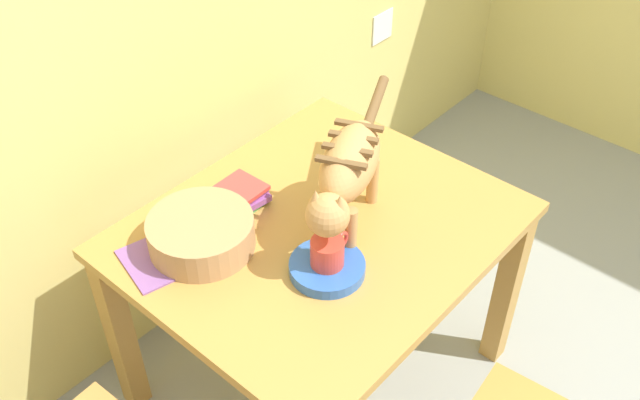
{
  "coord_description": "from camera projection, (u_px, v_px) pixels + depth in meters",
  "views": [
    {
      "loc": [
        -1.16,
        -0.05,
        2.17
      ],
      "look_at": [
        0.03,
        1.0,
        0.84
      ],
      "focal_mm": 39.92,
      "sensor_mm": 36.0,
      "label": 1
    }
  ],
  "objects": [
    {
      "name": "book_stack",
      "position": [
        234.0,
        199.0,
        2.18
      ],
      "size": [
        0.21,
        0.16,
        0.07
      ],
      "color": "#559E59",
      "rests_on": "dining_table"
    },
    {
      "name": "cat",
      "position": [
        347.0,
        171.0,
        1.99
      ],
      "size": [
        0.63,
        0.32,
        0.31
      ],
      "rotation": [
        0.0,
        0.0,
        1.99
      ],
      "color": "tan",
      "rests_on": "dining_table"
    },
    {
      "name": "wall_rear",
      "position": [
        143.0,
        4.0,
        2.14
      ],
      "size": [
        4.88,
        0.11,
        2.5
      ],
      "color": "#E3D073",
      "rests_on": "ground_plane"
    },
    {
      "name": "dining_table",
      "position": [
        320.0,
        247.0,
        2.2
      ],
      "size": [
        1.11,
        0.94,
        0.74
      ],
      "color": "#B8873F",
      "rests_on": "ground_plane"
    },
    {
      "name": "magazine",
      "position": [
        174.0,
        253.0,
        2.05
      ],
      "size": [
        0.32,
        0.27,
        0.01
      ],
      "primitive_type": "cube",
      "rotation": [
        0.0,
        0.0,
        -0.25
      ],
      "color": "#8757A1",
      "rests_on": "dining_table"
    },
    {
      "name": "saucer_bowl",
      "position": [
        327.0,
        267.0,
        1.98
      ],
      "size": [
        0.21,
        0.21,
        0.03
      ],
      "primitive_type": "cylinder",
      "color": "#2E5FB8",
      "rests_on": "dining_table"
    },
    {
      "name": "wicker_basket",
      "position": [
        201.0,
        233.0,
        2.04
      ],
      "size": [
        0.31,
        0.31,
        0.1
      ],
      "color": "tan",
      "rests_on": "dining_table"
    },
    {
      "name": "coffee_mug",
      "position": [
        328.0,
        252.0,
        1.94
      ],
      "size": [
        0.14,
        0.09,
        0.08
      ],
      "color": "#D23F30",
      "rests_on": "saucer_bowl"
    }
  ]
}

